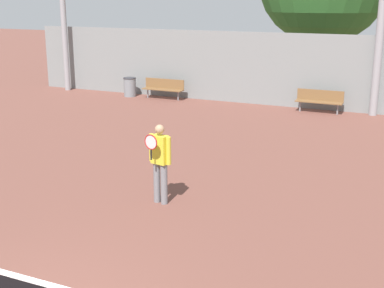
{
  "coord_description": "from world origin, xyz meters",
  "views": [
    {
      "loc": [
        4.61,
        -4.14,
        4.14
      ],
      "look_at": [
        -0.16,
        6.19,
        0.98
      ],
      "focal_mm": 50.0,
      "sensor_mm": 36.0,
      "label": 1
    }
  ],
  "objects": [
    {
      "name": "tennis_player",
      "position": [
        -0.32,
        4.98,
        0.93
      ],
      "size": [
        0.53,
        0.45,
        1.66
      ],
      "rotation": [
        0.0,
        0.0,
        -0.18
      ],
      "color": "slate",
      "rests_on": "ground_plane"
    },
    {
      "name": "bench_courtside_near",
      "position": [
        -5.65,
        15.28,
        0.5
      ],
      "size": [
        1.77,
        0.4,
        0.82
      ],
      "color": "brown",
      "rests_on": "ground_plane"
    },
    {
      "name": "back_fence",
      "position": [
        0.0,
        15.86,
        1.4
      ],
      "size": [
        24.19,
        0.06,
        2.8
      ],
      "color": "gray",
      "rests_on": "ground_plane"
    },
    {
      "name": "bench_adjacent_court",
      "position": [
        0.78,
        15.28,
        0.5
      ],
      "size": [
        1.7,
        0.4,
        0.82
      ],
      "color": "brown",
      "rests_on": "ground_plane"
    },
    {
      "name": "trash_bin",
      "position": [
        -7.22,
        15.18,
        0.4
      ],
      "size": [
        0.54,
        0.54,
        0.8
      ],
      "color": "gray",
      "rests_on": "ground_plane"
    }
  ]
}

